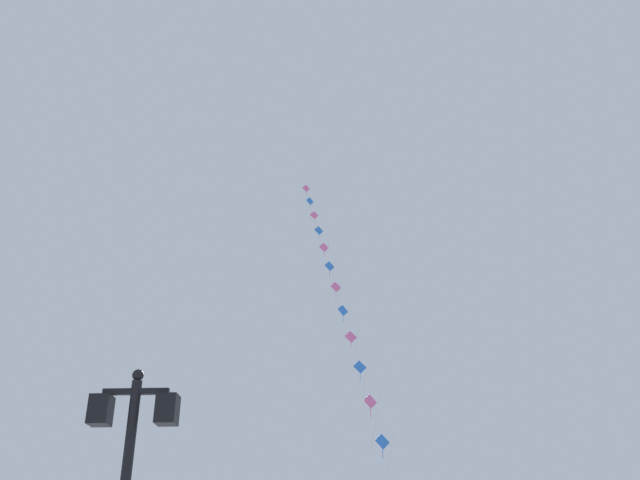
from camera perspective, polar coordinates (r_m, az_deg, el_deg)
The scene contains 2 objects.
twin_lantern_lamp_post at distance 9.88m, azimuth -15.54°, elevation -17.89°, with size 1.19×0.28×4.51m.
kite_train at distance 27.68m, azimuth 1.87°, elevation -5.77°, with size 4.64×16.57×22.08m.
Camera 1 is at (0.45, -0.78, 1.82)m, focal length 39.17 mm.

